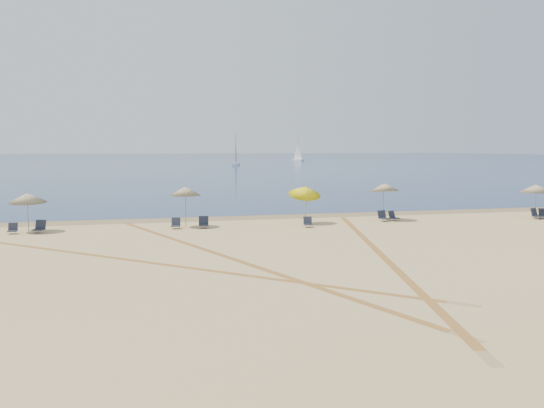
% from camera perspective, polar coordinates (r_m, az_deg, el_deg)
% --- Properties ---
extents(ground, '(160.00, 160.00, 0.00)m').
position_cam_1_polar(ground, '(19.45, 14.68, -9.36)').
color(ground, tan).
rests_on(ground, ground).
extents(ocean, '(500.00, 500.00, 0.00)m').
position_cam_1_polar(ocean, '(241.67, -11.93, 4.25)').
color(ocean, '#0C2151').
rests_on(ocean, ground).
extents(wet_sand, '(500.00, 500.00, 0.00)m').
position_cam_1_polar(wet_sand, '(41.76, -1.33, -1.26)').
color(wet_sand, olive).
rests_on(wet_sand, ground).
extents(umbrella_1, '(2.14, 2.18, 2.35)m').
position_cam_1_polar(umbrella_1, '(37.07, -22.52, 0.57)').
color(umbrella_1, gray).
rests_on(umbrella_1, ground).
extents(umbrella_2, '(1.93, 1.93, 2.58)m').
position_cam_1_polar(umbrella_2, '(36.76, -8.36, 1.26)').
color(umbrella_2, gray).
rests_on(umbrella_2, ground).
extents(umbrella_3, '(2.10, 2.16, 2.74)m').
position_cam_1_polar(umbrella_3, '(37.98, 3.18, 1.30)').
color(umbrella_3, gray).
rests_on(umbrella_3, ground).
extents(umbrella_4, '(2.08, 2.12, 2.61)m').
position_cam_1_polar(umbrella_4, '(40.59, 10.78, 1.59)').
color(umbrella_4, gray).
rests_on(umbrella_4, ground).
extents(umbrella_5, '(2.29, 2.29, 2.42)m').
position_cam_1_polar(umbrella_5, '(44.87, 24.13, 1.39)').
color(umbrella_5, gray).
rests_on(umbrella_5, ground).
extents(chair_2, '(0.51, 0.60, 0.62)m').
position_cam_1_polar(chair_2, '(36.84, -23.73, -2.22)').
color(chair_2, black).
rests_on(chair_2, ground).
extents(chair_3, '(0.79, 0.86, 0.73)m').
position_cam_1_polar(chair_3, '(36.65, -21.50, -2.09)').
color(chair_3, black).
rests_on(chair_3, ground).
extents(chair_4, '(0.64, 0.72, 0.65)m').
position_cam_1_polar(chair_4, '(36.32, -9.26, -1.90)').
color(chair_4, black).
rests_on(chair_4, ground).
extents(chair_5, '(0.67, 0.76, 0.71)m').
position_cam_1_polar(chair_5, '(36.36, -6.61, -1.81)').
color(chair_5, black).
rests_on(chair_5, ground).
extents(chair_6, '(0.62, 0.70, 0.63)m').
position_cam_1_polar(chair_6, '(36.59, 3.48, -1.80)').
color(chair_6, black).
rests_on(chair_6, ground).
extents(chair_7, '(0.67, 0.76, 0.71)m').
position_cam_1_polar(chair_7, '(40.10, 10.65, -1.19)').
color(chair_7, black).
rests_on(chair_7, ground).
extents(chair_8, '(0.75, 0.80, 0.66)m').
position_cam_1_polar(chair_8, '(40.52, 11.61, -1.17)').
color(chair_8, black).
rests_on(chair_8, ground).
extents(chair_9, '(0.83, 0.89, 0.74)m').
position_cam_1_polar(chair_9, '(44.51, 24.11, -0.90)').
color(chair_9, black).
rests_on(chair_9, ground).
extents(chair_10, '(0.79, 0.83, 0.68)m').
position_cam_1_polar(chair_10, '(45.18, 24.69, -0.87)').
color(chair_10, black).
rests_on(chair_10, ground).
extents(sailboat_0, '(3.16, 5.77, 8.36)m').
position_cam_1_polar(sailboat_0, '(159.00, -3.51, 4.65)').
color(sailboat_0, white).
rests_on(sailboat_0, ocean).
extents(sailboat_1, '(3.39, 5.66, 8.24)m').
position_cam_1_polar(sailboat_1, '(209.24, 2.51, 4.86)').
color(sailboat_1, white).
rests_on(sailboat_1, ocean).
extents(tire_tracks, '(48.43, 40.37, 0.00)m').
position_cam_1_polar(tire_tracks, '(27.00, -2.39, -5.01)').
color(tire_tracks, tan).
rests_on(tire_tracks, ground).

